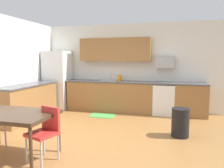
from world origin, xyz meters
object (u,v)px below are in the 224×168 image
object	(u,v)px
chair_near_table	(46,129)
kettle	(119,78)
trash_bin	(180,123)
oven_range	(164,99)
refrigerator	(58,80)
microwave	(165,62)
dining_table	(11,116)

from	to	relation	value
chair_near_table	kettle	bearing A→B (deg)	84.26
chair_near_table	kettle	world-z (taller)	kettle
trash_bin	oven_range	bearing A→B (deg)	102.51
refrigerator	microwave	distance (m)	3.45
trash_bin	microwave	bearing A→B (deg)	101.88
trash_bin	chair_near_table	bearing A→B (deg)	-141.64
dining_table	chair_near_table	bearing A→B (deg)	5.15
refrigerator	dining_table	size ratio (longest dim) A/B	1.33
oven_range	microwave	world-z (taller)	microwave
dining_table	kettle	world-z (taller)	kettle
oven_range	chair_near_table	world-z (taller)	oven_range
refrigerator	trash_bin	world-z (taller)	refrigerator
refrigerator	chair_near_table	bearing A→B (deg)	-63.69
microwave	refrigerator	bearing A→B (deg)	-176.97
oven_range	chair_near_table	xyz separation A→B (m)	(-1.71, -3.49, 0.05)
oven_range	dining_table	world-z (taller)	oven_range
oven_range	chair_near_table	bearing A→B (deg)	-116.05
microwave	trash_bin	xyz separation A→B (m)	(0.40, -1.92, -1.22)
oven_range	microwave	bearing A→B (deg)	90.00
chair_near_table	trash_bin	world-z (taller)	chair_near_table
kettle	oven_range	bearing A→B (deg)	-2.12
microwave	oven_range	bearing A→B (deg)	-90.00
oven_range	microwave	distance (m)	1.07
refrigerator	dining_table	xyz separation A→B (m)	(1.09, -3.47, -0.25)
refrigerator	trash_bin	distance (m)	4.23
refrigerator	oven_range	world-z (taller)	refrigerator
dining_table	kettle	size ratio (longest dim) A/B	7.00
chair_near_table	trash_bin	size ratio (longest dim) A/B	1.42
microwave	trash_bin	size ratio (longest dim) A/B	0.90
chair_near_table	trash_bin	xyz separation A→B (m)	(2.11, 1.67, -0.20)
trash_bin	kettle	world-z (taller)	kettle
chair_near_table	microwave	bearing A→B (deg)	64.58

